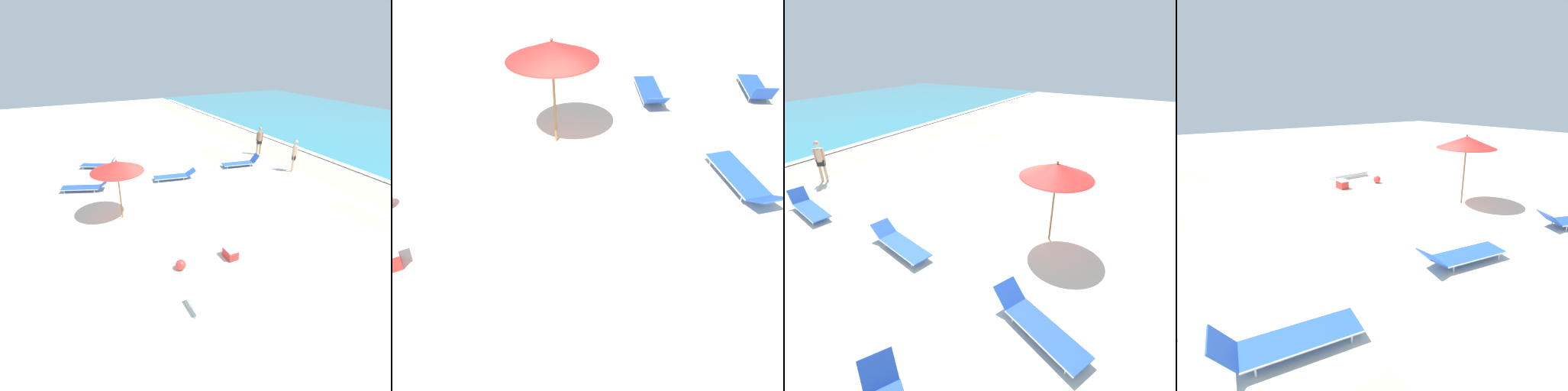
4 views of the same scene
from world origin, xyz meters
The scene contains 9 objects.
ground_plane centered at (0.00, 0.01, -0.08)m, with size 60.00×60.00×0.16m.
beach_umbrella centered at (-0.78, -1.77, 2.18)m, with size 2.01×2.01×2.45m.
lounger_stack centered at (4.80, -0.49, 0.12)m, with size 0.63×1.87×0.24m.
sun_lounger_beside_umbrella centered at (-4.05, -2.72, 0.21)m, with size 1.40×2.28×0.53m.
sun_lounger_near_water_left centered at (-3.59, 5.81, 0.22)m, with size 0.99×2.20×0.63m.
sun_lounger_near_water_right centered at (-3.47, 1.63, 0.21)m, with size 1.03×2.24×0.48m.
beachgoer_wading_adult centered at (-1.63, 7.87, 1.00)m, with size 0.32×0.38×1.76m.
beach_ball centered at (3.18, -0.96, 0.17)m, with size 0.33×0.33×0.33m.
cooler_box centered at (3.37, 0.72, 0.19)m, with size 0.50×0.36×0.37m.
Camera 3 is at (-8.32, -4.01, 5.16)m, focal length 28.00 mm.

